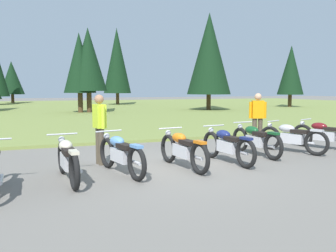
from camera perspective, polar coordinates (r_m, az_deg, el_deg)
The scene contains 12 objects.
ground_plane at distance 8.16m, azimuth 1.51°, elevation -6.71°, with size 140.00×140.00×0.00m, color slate.
grass_moorland at distance 33.43m, azimuth -15.67°, elevation 2.77°, with size 80.00×44.00×0.10m, color olive.
forest_treeline at distance 33.37m, azimuth -16.47°, elevation 9.74°, with size 41.44×24.67×8.53m.
motorcycle_cream at distance 7.15m, azimuth -15.99°, elevation -5.18°, with size 0.62×2.10×0.88m.
motorcycle_sky_blue at distance 7.52m, azimuth -7.69°, elevation -4.45°, with size 0.73×2.07×0.88m.
motorcycle_orange at distance 8.01m, azimuth 2.40°, elevation -3.77°, with size 0.63×2.10×0.88m.
motorcycle_navy at distance 8.71m, azimuth 9.58°, elevation -3.06°, with size 0.62×2.10×0.88m.
motorcycle_british_green at distance 9.80m, azimuth 14.01°, elevation -2.15°, with size 0.62×2.10×0.88m.
motorcycle_silver at distance 10.58m, azimuth 19.45°, elevation -1.72°, with size 0.97×1.98×0.88m.
motorcycle_maroon at distance 11.54m, azimuth 24.03°, elevation -1.29°, with size 0.93×2.00×0.88m.
rider_near_row_end at distance 8.49m, azimuth -11.05°, elevation 0.16°, with size 0.28×0.54×1.67m.
rider_in_hivis_vest at distance 11.44m, azimuth 14.34°, elevation 1.56°, with size 0.52×0.34×1.67m.
Camera 1 is at (-3.04, -7.36, 1.79)m, focal length 37.55 mm.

